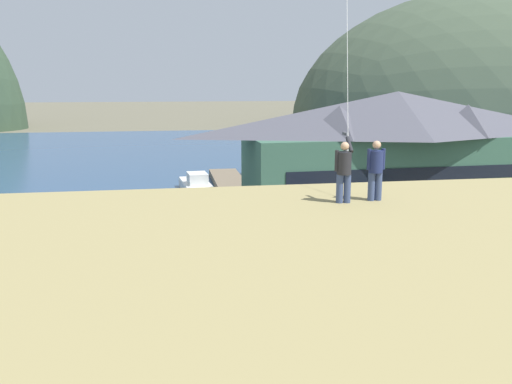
{
  "coord_description": "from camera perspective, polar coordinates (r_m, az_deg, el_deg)",
  "views": [
    {
      "loc": [
        -6.52,
        -23.55,
        10.84
      ],
      "look_at": [
        -1.12,
        9.0,
        4.12
      ],
      "focal_mm": 37.65,
      "sensor_mm": 36.0,
      "label": 1
    }
  ],
  "objects": [
    {
      "name": "moored_boat_outer_mooring",
      "position": [
        61.14,
        0.28,
        1.99
      ],
      "size": [
        2.73,
        8.49,
        2.16
      ],
      "color": "navy",
      "rests_on": "ground"
    },
    {
      "name": "wharf_dock",
      "position": [
        58.18,
        -2.92,
        1.12
      ],
      "size": [
        3.2,
        13.45,
        0.7
      ],
      "color": "#70604C",
      "rests_on": "ground"
    },
    {
      "name": "ground_plane",
      "position": [
        26.73,
        5.66,
        -12.47
      ],
      "size": [
        600.0,
        600.0,
        0.0
      ],
      "primitive_type": "plane",
      "color": "#66604C"
    },
    {
      "name": "parked_car_lone_by_shed",
      "position": [
        38.62,
        23.35,
        -4.11
      ],
      "size": [
        4.31,
        2.28,
        1.82
      ],
      "color": "#236633",
      "rests_on": "parking_lot_pad"
    },
    {
      "name": "far_hill_east_peak",
      "position": [
        160.85,
        22.5,
        6.79
      ],
      "size": [
        103.76,
        75.32,
        69.79
      ],
      "primitive_type": "ellipsoid",
      "color": "#42513D",
      "rests_on": "ground"
    },
    {
      "name": "bay_water",
      "position": [
        84.5,
        -4.93,
        4.12
      ],
      "size": [
        360.0,
        84.0,
        0.03
      ],
      "primitive_type": "cube",
      "color": "navy",
      "rests_on": "ground"
    },
    {
      "name": "moored_boat_wharfside",
      "position": [
        53.77,
        -6.31,
        0.6
      ],
      "size": [
        3.37,
        8.42,
        2.16
      ],
      "color": "silver",
      "rests_on": "ground"
    },
    {
      "name": "person_kite_flyer",
      "position": [
        15.34,
        9.33,
        2.35
      ],
      "size": [
        0.54,
        0.65,
        1.86
      ],
      "color": "#384770",
      "rests_on": "grassy_hill_foreground"
    },
    {
      "name": "parked_car_mid_row_center",
      "position": [
        33.48,
        4.78,
        -5.5
      ],
      "size": [
        4.3,
        2.25,
        1.82
      ],
      "color": "#9EA3A8",
      "rests_on": "parking_lot_pad"
    },
    {
      "name": "parking_light_pole",
      "position": [
        36.65,
        9.49,
        1.23
      ],
      "size": [
        0.24,
        0.78,
        7.5
      ],
      "color": "#ADADB2",
      "rests_on": "parking_lot_pad"
    },
    {
      "name": "parked_car_front_row_end",
      "position": [
        30.86,
        20.78,
        -7.73
      ],
      "size": [
        4.25,
        2.15,
        1.82
      ],
      "color": "#B28923",
      "rests_on": "parking_lot_pad"
    },
    {
      "name": "parked_car_mid_row_near",
      "position": [
        31.03,
        -2.36,
        -6.86
      ],
      "size": [
        4.24,
        2.12,
        1.82
      ],
      "color": "#B28923",
      "rests_on": "parking_lot_pad"
    },
    {
      "name": "parked_car_corner_spot",
      "position": [
        27.19,
        12.25,
        -9.83
      ],
      "size": [
        4.34,
        2.34,
        1.82
      ],
      "color": "silver",
      "rests_on": "parking_lot_pad"
    },
    {
      "name": "parking_lot_pad",
      "position": [
        31.21,
        3.26,
        -8.73
      ],
      "size": [
        40.0,
        20.0,
        0.1
      ],
      "primitive_type": "cube",
      "color": "gray",
      "rests_on": "ground"
    },
    {
      "name": "parked_car_back_row_right",
      "position": [
        26.17,
        1.72,
        -10.42
      ],
      "size": [
        4.35,
        2.36,
        1.82
      ],
      "color": "navy",
      "rests_on": "parking_lot_pad"
    },
    {
      "name": "parked_car_front_row_red",
      "position": [
        34.11,
        14.8,
        -5.53
      ],
      "size": [
        4.33,
        2.32,
        1.82
      ],
      "color": "navy",
      "rests_on": "parking_lot_pad"
    },
    {
      "name": "storage_shed_near_lot",
      "position": [
        28.14,
        -15.91,
        -5.27
      ],
      "size": [
        7.61,
        5.24,
        5.65
      ],
      "color": "#474C56",
      "rests_on": "ground"
    },
    {
      "name": "person_companion",
      "position": [
        15.83,
        12.6,
        2.44
      ],
      "size": [
        0.55,
        0.4,
        1.74
      ],
      "color": "#384770",
      "rests_on": "grassy_hill_foreground"
    },
    {
      "name": "harbor_lodge",
      "position": [
        49.45,
        14.64,
        4.77
      ],
      "size": [
        28.38,
        10.49,
        10.12
      ],
      "color": "#38604C",
      "rests_on": "ground"
    }
  ]
}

